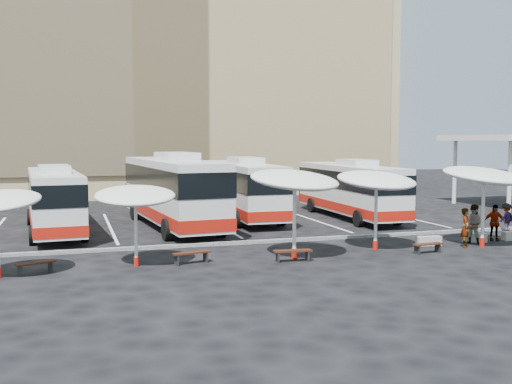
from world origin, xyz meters
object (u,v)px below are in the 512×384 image
object	(u,v)px
bus_2	(241,187)
sunshade_1	(135,196)
wood_bench_0	(35,265)
wood_bench_3	(428,246)
bus_0	(54,198)
sunshade_3	(376,181)
passenger_2	(494,223)
passenger_0	(466,228)
wood_bench_1	(191,255)
bus_3	(350,188)
passenger_3	(506,218)
bus_1	(172,189)
sunshade_2	(295,180)
wood_bench_2	(293,253)
conc_bench_1	(474,238)
passenger_1	(474,224)
conc_bench_0	(429,241)
sunshade_4	(484,176)

from	to	relation	value
bus_2	sunshade_1	xyz separation A→B (m)	(-7.72, -12.43, 0.77)
wood_bench_0	wood_bench_3	bearing A→B (deg)	-2.80
bus_0	wood_bench_0	xyz separation A→B (m)	(-0.43, -10.16, -1.50)
sunshade_3	passenger_2	world-z (taller)	sunshade_3
wood_bench_3	passenger_0	bearing A→B (deg)	17.55
sunshade_1	passenger_2	bearing A→B (deg)	2.64
wood_bench_1	bus_0	bearing A→B (deg)	117.87
bus_3	passenger_2	world-z (taller)	bus_3
bus_0	wood_bench_3	xyz separation A→B (m)	(15.44, -10.94, -1.50)
passenger_2	passenger_3	distance (m)	3.03
bus_0	sunshade_1	size ratio (longest dim) A/B	3.50
bus_2	passenger_3	distance (m)	15.23
bus_1	sunshade_2	bearing A→B (deg)	-77.41
bus_0	wood_bench_3	bearing A→B (deg)	-39.56
wood_bench_0	passenger_0	bearing A→B (deg)	0.03
sunshade_1	wood_bench_2	world-z (taller)	sunshade_1
bus_0	wood_bench_0	size ratio (longest dim) A/B	7.93
conc_bench_1	passenger_1	xyz separation A→B (m)	(-0.29, -0.30, 0.71)
conc_bench_0	passenger_1	distance (m)	2.46
conc_bench_0	passenger_0	bearing A→B (deg)	-31.98
passenger_3	wood_bench_3	bearing A→B (deg)	13.18
conc_bench_0	passenger_2	distance (m)	3.80
bus_1	passenger_0	size ratio (longest dim) A/B	7.52
bus_0	wood_bench_1	bearing A→B (deg)	-66.38
passenger_0	passenger_3	size ratio (longest dim) A/B	1.15
passenger_2	wood_bench_3	bearing A→B (deg)	-139.17
sunshade_2	wood_bench_3	xyz separation A→B (m)	(5.90, -0.57, -2.89)
wood_bench_2	passenger_0	bearing A→B (deg)	4.89
conc_bench_0	conc_bench_1	bearing A→B (deg)	4.34
bus_3	sunshade_1	size ratio (longest dim) A/B	3.56
wood_bench_3	bus_1	bearing A→B (deg)	130.03
bus_1	conc_bench_1	world-z (taller)	bus_1
sunshade_4	passenger_1	world-z (taller)	sunshade_4
bus_3	wood_bench_0	world-z (taller)	bus_3
sunshade_1	sunshade_2	world-z (taller)	sunshade_2
bus_1	sunshade_1	xyz separation A→B (m)	(-3.02, -9.94, 0.58)
conc_bench_0	passenger_2	bearing A→B (deg)	2.75
wood_bench_0	passenger_3	xyz separation A→B (m)	(23.05, 2.98, 0.44)
passenger_2	wood_bench_1	bearing A→B (deg)	-156.02
bus_1	passenger_1	bearing A→B (deg)	-41.67
wood_bench_2	passenger_3	bearing A→B (deg)	15.55
bus_1	wood_bench_2	world-z (taller)	bus_1
passenger_3	sunshade_3	bearing A→B (deg)	0.31
sunshade_2	bus_1	bearing A→B (deg)	107.66
conc_bench_1	passenger_2	xyz separation A→B (m)	(1.09, -0.02, 0.67)
sunshade_1	sunshade_4	xyz separation A→B (m)	(15.45, -0.45, 0.51)
conc_bench_0	wood_bench_1	bearing A→B (deg)	-176.14
sunshade_2	wood_bench_2	bearing A→B (deg)	-117.26
wood_bench_2	conc_bench_0	distance (m)	7.47
conc_bench_0	passenger_0	distance (m)	1.74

